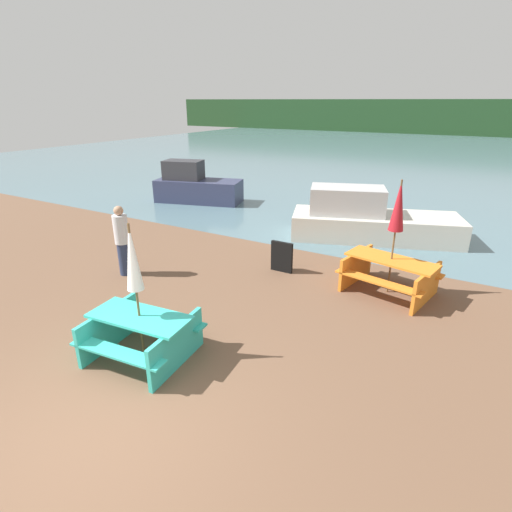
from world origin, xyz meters
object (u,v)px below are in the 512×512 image
umbrella_white (132,259)px  signboard (282,257)px  picnic_table_teal (141,332)px  person (122,241)px  picnic_table_orange (390,272)px  boat_second (196,187)px  boat (368,220)px  umbrella_crimson (398,207)px

umbrella_white → signboard: umbrella_white is taller
picnic_table_teal → umbrella_white: (0.00, 0.00, 1.26)m
person → signboard: 3.76m
picnic_table_orange → person: person is taller
boat_second → signboard: (6.22, -4.70, -0.24)m
boat → boat_second: (-7.33, 1.15, 0.06)m
umbrella_white → person: 3.63m
picnic_table_orange → boat: (-1.39, 3.42, 0.09)m
boat → umbrella_white: bearing=-120.5°
boat → boat_second: 7.42m
picnic_table_orange → umbrella_crimson: 1.43m
picnic_table_teal → signboard: bearing=84.3°
picnic_table_orange → boat_second: bearing=152.4°
umbrella_white → boat_second: size_ratio=0.62×
umbrella_crimson → boat_second: umbrella_crimson is taller
boat_second → person: size_ratio=2.18×
umbrella_crimson → boat_second: size_ratio=0.67×
boat_second → picnic_table_teal: bearing=-73.0°
umbrella_white → person: umbrella_white is taller
umbrella_white → umbrella_crimson: 5.24m
umbrella_white → boat: umbrella_white is taller
person → signboard: person is taller
picnic_table_orange → umbrella_white: umbrella_white is taller
boat → boat_second: size_ratio=1.41×
boat → picnic_table_teal: bearing=-120.5°
picnic_table_teal → umbrella_crimson: umbrella_crimson is taller
boat_second → boat: bearing=-25.0°
picnic_table_teal → person: (-2.74, 2.22, 0.40)m
picnic_table_teal → picnic_table_orange: size_ratio=0.83×
boat → signboard: (-1.11, -3.55, -0.18)m
umbrella_crimson → picnic_table_teal: bearing=-123.9°
umbrella_crimson → boat: (-1.39, 3.42, -1.34)m
umbrella_crimson → person: umbrella_crimson is taller
boat → person: (-4.27, -5.54, 0.28)m
umbrella_crimson → boat_second: 9.93m
picnic_table_teal → boat: size_ratio=0.34×
umbrella_white → umbrella_crimson: umbrella_crimson is taller
boat_second → umbrella_crimson: bearing=-43.7°
picnic_table_teal → boat_second: boat_second is taller
umbrella_white → boat_second: bearing=123.1°
boat → boat_second: bearing=151.7°
umbrella_crimson → boat: size_ratio=0.48×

